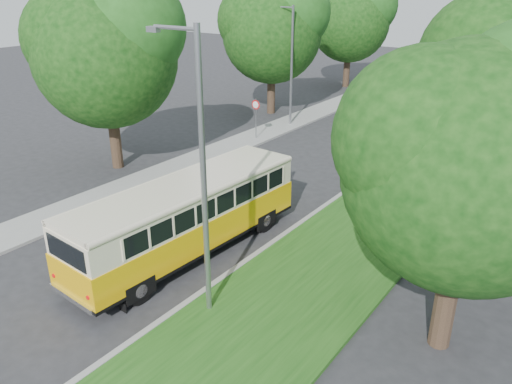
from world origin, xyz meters
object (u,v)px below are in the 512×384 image
Objects in this scene: vintage_bus at (187,219)px; car_silver at (381,142)px; lamppost_near at (201,170)px; car_blue at (442,108)px; car_white at (369,136)px; car_grey at (439,110)px; lamppost_far at (290,62)px.

car_silver is (1.05, 14.31, -0.69)m from vintage_bus.
lamppost_near reaches higher than car_blue.
car_white is 8.84m from car_blue.
car_white is at bearing -120.24° from car_grey.
lamppost_near is 0.87× the size of vintage_bus.
lamppost_near reaches higher than lamppost_far.
lamppost_far is at bearing -157.84° from car_grey.
car_silver is at bearing -15.77° from lamppost_far.
car_grey reaches higher than car_white.
vintage_bus is at bearing -69.14° from lamppost_far.
car_grey is (0.41, 9.02, 0.05)m from car_silver.
car_silver is 0.76× the size of car_grey.
lamppost_near reaches higher than car_silver.
lamppost_near is 25.75m from car_grey.
lamppost_far is at bearing 175.12° from car_silver.
car_silver is at bearing 95.62° from lamppost_near.
lamppost_far is 7.23m from car_white.
lamppost_far is 11.31m from car_blue.
lamppost_far is at bearing -133.94° from car_blue.
vintage_bus reaches higher than car_blue.
car_white is (6.23, -1.15, -3.49)m from lamppost_far.
lamppost_far reaches higher than car_grey.
car_white is at bearing -10.50° from lamppost_far.
car_blue is at bearing 70.05° from car_grey.
car_blue is at bearing 98.45° from car_silver.
car_blue is at bearing 44.48° from lamppost_far.
car_silver is (7.29, -2.06, -3.45)m from lamppost_far.
car_grey reaches higher than car_silver.
car_grey is at bearing 89.79° from vintage_bus.
vintage_bus is 1.78× the size of car_grey.
lamppost_near is 1.07× the size of lamppost_far.
car_grey is at bearing 92.71° from lamppost_near.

